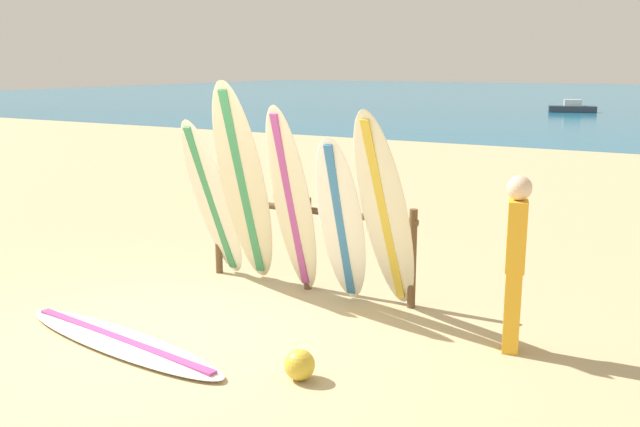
{
  "coord_description": "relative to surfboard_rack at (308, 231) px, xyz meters",
  "views": [
    {
      "loc": [
        4.57,
        -4.88,
        2.67
      ],
      "look_at": [
        0.49,
        2.33,
        0.88
      ],
      "focal_mm": 38.86,
      "sensor_mm": 36.0,
      "label": 1
    }
  ],
  "objects": [
    {
      "name": "beach_ball",
      "position": [
        1.19,
        -2.17,
        -0.59
      ],
      "size": [
        0.27,
        0.27,
        0.27
      ],
      "primitive_type": "sphere",
      "color": "gold",
      "rests_on": "ground"
    },
    {
      "name": "beachgoer_standing",
      "position": [
        2.61,
        -0.65,
        0.2
      ],
      "size": [
        0.24,
        0.31,
        1.69
      ],
      "color": "gold",
      "rests_on": "ground"
    },
    {
      "name": "surfboard_rack",
      "position": [
        0.0,
        0.0,
        0.0
      ],
      "size": [
        2.78,
        0.09,
        1.13
      ],
      "color": "brown",
      "rests_on": "ground"
    },
    {
      "name": "surfboard_leaning_left",
      "position": [
        -0.65,
        -0.37,
        0.53
      ],
      "size": [
        0.76,
        1.18,
        2.52
      ],
      "color": "beige",
      "rests_on": "ground"
    },
    {
      "name": "surfboard_lying_on_sand",
      "position": [
        -0.72,
        -2.38,
        -0.69
      ],
      "size": [
        2.85,
        0.89,
        0.08
      ],
      "color": "white",
      "rests_on": "ground"
    },
    {
      "name": "surfboard_leaning_center",
      "position": [
        0.67,
        -0.42,
        0.26
      ],
      "size": [
        0.6,
        0.89,
        1.97
      ],
      "color": "white",
      "rests_on": "ground"
    },
    {
      "name": "surfboard_leaning_far_left",
      "position": [
        -1.18,
        -0.29,
        0.3
      ],
      "size": [
        0.59,
        0.93,
        2.06
      ],
      "color": "white",
      "rests_on": "ground"
    },
    {
      "name": "small_boat_offshore",
      "position": [
        -2.95,
        34.49,
        -0.47
      ],
      "size": [
        2.72,
        1.66,
        0.71
      ],
      "color": "#333842",
      "rests_on": "ocean_water"
    },
    {
      "name": "surfboard_leaning_center_right",
      "position": [
        1.19,
        -0.43,
        0.41
      ],
      "size": [
        0.56,
        1.12,
        2.27
      ],
      "color": "silver",
      "rests_on": "ground"
    },
    {
      "name": "surfboard_leaning_center_left",
      "position": [
        -0.03,
        -0.31,
        0.4
      ],
      "size": [
        0.61,
        0.74,
        2.25
      ],
      "color": "beige",
      "rests_on": "ground"
    },
    {
      "name": "ground_plane",
      "position": [
        -0.49,
        -2.03,
        -0.73
      ],
      "size": [
        120.0,
        120.0,
        0.0
      ],
      "primitive_type": "plane",
      "color": "tan"
    }
  ]
}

